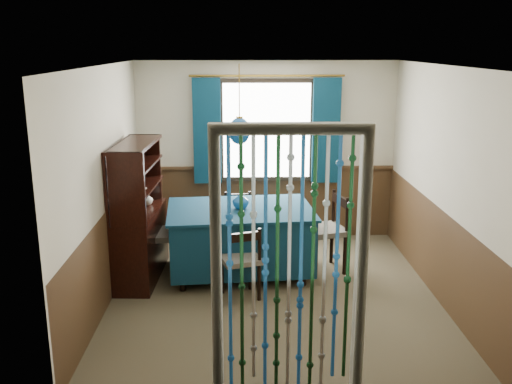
{
  "coord_description": "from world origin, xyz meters",
  "views": [
    {
      "loc": [
        -0.35,
        -5.89,
        2.71
      ],
      "look_at": [
        -0.18,
        0.45,
        1.06
      ],
      "focal_mm": 40.0,
      "sensor_mm": 36.0,
      "label": 1
    }
  ],
  "objects_px": {
    "chair_near": "(241,260)",
    "bowl_shelf": "(138,190)",
    "sideboard": "(139,231)",
    "pendant_lamp": "(240,131)",
    "dining_table": "(240,236)",
    "vase_sideboard": "(147,198)",
    "chair_left": "(156,235)",
    "chair_far": "(238,222)",
    "chair_right": "(327,230)",
    "vase_table": "(241,201)"
  },
  "relations": [
    {
      "from": "sideboard",
      "to": "pendant_lamp",
      "type": "relative_size",
      "value": 1.8
    },
    {
      "from": "vase_sideboard",
      "to": "chair_far",
      "type": "bearing_deg",
      "value": 24.0
    },
    {
      "from": "dining_table",
      "to": "vase_table",
      "type": "bearing_deg",
      "value": -31.15
    },
    {
      "from": "dining_table",
      "to": "bowl_shelf",
      "type": "relative_size",
      "value": 8.81
    },
    {
      "from": "dining_table",
      "to": "bowl_shelf",
      "type": "height_order",
      "value": "bowl_shelf"
    },
    {
      "from": "chair_left",
      "to": "vase_table",
      "type": "relative_size",
      "value": 5.23
    },
    {
      "from": "chair_far",
      "to": "dining_table",
      "type": "bearing_deg",
      "value": 89.72
    },
    {
      "from": "chair_left",
      "to": "chair_right",
      "type": "relative_size",
      "value": 1.0
    },
    {
      "from": "sideboard",
      "to": "vase_sideboard",
      "type": "height_order",
      "value": "sideboard"
    },
    {
      "from": "chair_near",
      "to": "chair_left",
      "type": "bearing_deg",
      "value": 128.75
    },
    {
      "from": "sideboard",
      "to": "pendant_lamp",
      "type": "distance_m",
      "value": 1.68
    },
    {
      "from": "dining_table",
      "to": "chair_right",
      "type": "height_order",
      "value": "chair_right"
    },
    {
      "from": "chair_left",
      "to": "sideboard",
      "type": "relative_size",
      "value": 0.59
    },
    {
      "from": "chair_near",
      "to": "pendant_lamp",
      "type": "distance_m",
      "value": 1.48
    },
    {
      "from": "chair_far",
      "to": "chair_right",
      "type": "xyz_separation_m",
      "value": [
        1.09,
        -0.63,
        0.08
      ]
    },
    {
      "from": "pendant_lamp",
      "to": "vase_table",
      "type": "relative_size",
      "value": 4.94
    },
    {
      "from": "chair_near",
      "to": "chair_far",
      "type": "distance_m",
      "value": 1.41
    },
    {
      "from": "chair_near",
      "to": "vase_sideboard",
      "type": "relative_size",
      "value": 4.98
    },
    {
      "from": "chair_near",
      "to": "bowl_shelf",
      "type": "xyz_separation_m",
      "value": [
        -1.14,
        0.35,
        0.7
      ]
    },
    {
      "from": "dining_table",
      "to": "vase_sideboard",
      "type": "bearing_deg",
      "value": 163.74
    },
    {
      "from": "vase_sideboard",
      "to": "chair_left",
      "type": "bearing_deg",
      "value": -62.15
    },
    {
      "from": "dining_table",
      "to": "chair_right",
      "type": "bearing_deg",
      "value": -0.08
    },
    {
      "from": "pendant_lamp",
      "to": "vase_sideboard",
      "type": "relative_size",
      "value": 5.48
    },
    {
      "from": "chair_far",
      "to": "pendant_lamp",
      "type": "distance_m",
      "value": 1.5
    },
    {
      "from": "dining_table",
      "to": "chair_right",
      "type": "distance_m",
      "value": 1.06
    },
    {
      "from": "dining_table",
      "to": "pendant_lamp",
      "type": "xyz_separation_m",
      "value": [
        0.0,
        0.0,
        1.28
      ]
    },
    {
      "from": "chair_near",
      "to": "chair_right",
      "type": "height_order",
      "value": "chair_right"
    },
    {
      "from": "pendant_lamp",
      "to": "vase_sideboard",
      "type": "xyz_separation_m",
      "value": [
        -1.13,
        0.23,
        -0.85
      ]
    },
    {
      "from": "chair_left",
      "to": "sideboard",
      "type": "height_order",
      "value": "sideboard"
    },
    {
      "from": "chair_far",
      "to": "sideboard",
      "type": "height_order",
      "value": "sideboard"
    },
    {
      "from": "chair_right",
      "to": "bowl_shelf",
      "type": "relative_size",
      "value": 4.7
    },
    {
      "from": "sideboard",
      "to": "pendant_lamp",
      "type": "xyz_separation_m",
      "value": [
        1.19,
        0.07,
        1.18
      ]
    },
    {
      "from": "chair_right",
      "to": "bowl_shelf",
      "type": "height_order",
      "value": "bowl_shelf"
    },
    {
      "from": "sideboard",
      "to": "vase_sideboard",
      "type": "relative_size",
      "value": 9.85
    },
    {
      "from": "chair_right",
      "to": "bowl_shelf",
      "type": "xyz_separation_m",
      "value": [
        -2.19,
        -0.44,
        0.63
      ]
    },
    {
      "from": "chair_far",
      "to": "pendant_lamp",
      "type": "relative_size",
      "value": 0.89
    },
    {
      "from": "vase_table",
      "to": "vase_sideboard",
      "type": "xyz_separation_m",
      "value": [
        -1.14,
        0.23,
        -0.02
      ]
    },
    {
      "from": "dining_table",
      "to": "chair_far",
      "type": "bearing_deg",
      "value": 87.32
    },
    {
      "from": "sideboard",
      "to": "vase_table",
      "type": "bearing_deg",
      "value": 5.67
    },
    {
      "from": "chair_far",
      "to": "vase_table",
      "type": "height_order",
      "value": "vase_table"
    },
    {
      "from": "chair_left",
      "to": "vase_table",
      "type": "xyz_separation_m",
      "value": [
        1.01,
        0.03,
        0.41
      ]
    },
    {
      "from": "pendant_lamp",
      "to": "bowl_shelf",
      "type": "bearing_deg",
      "value": -163.05
    },
    {
      "from": "chair_far",
      "to": "chair_right",
      "type": "relative_size",
      "value": 0.84
    },
    {
      "from": "dining_table",
      "to": "chair_left",
      "type": "distance_m",
      "value": 1.0
    },
    {
      "from": "chair_far",
      "to": "chair_left",
      "type": "distance_m",
      "value": 1.23
    },
    {
      "from": "chair_left",
      "to": "sideboard",
      "type": "distance_m",
      "value": 0.21
    },
    {
      "from": "vase_sideboard",
      "to": "chair_near",
      "type": "bearing_deg",
      "value": -38.8
    },
    {
      "from": "chair_left",
      "to": "pendant_lamp",
      "type": "xyz_separation_m",
      "value": [
        1.0,
        0.03,
        1.24
      ]
    },
    {
      "from": "chair_far",
      "to": "sideboard",
      "type": "distance_m",
      "value": 1.41
    },
    {
      "from": "sideboard",
      "to": "bowl_shelf",
      "type": "height_order",
      "value": "sideboard"
    }
  ]
}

